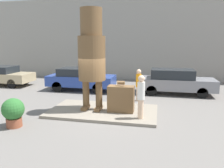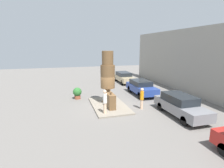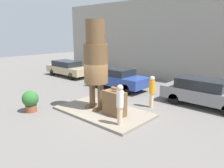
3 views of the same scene
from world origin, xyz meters
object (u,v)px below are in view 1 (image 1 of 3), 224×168
object	(u,v)px
parked_car_tan	(0,75)
planter_pot	(13,111)
worker_hivis	(139,84)
parked_car_blue	(81,78)
statue_figure	(92,52)
giant_suitcase	(121,99)
parked_car_grey	(175,81)
tourist	(141,95)

from	to	relation	value
parked_car_tan	planter_pot	bearing A→B (deg)	-48.43
worker_hivis	parked_car_blue	bearing A→B (deg)	155.31
statue_figure	parked_car_blue	bearing A→B (deg)	116.95
giant_suitcase	parked_car_grey	xyz separation A→B (m)	(2.59, 4.57, 0.10)
parked_car_grey	planter_pot	xyz separation A→B (m)	(-6.34, -6.91, -0.20)
statue_figure	giant_suitcase	bearing A→B (deg)	-4.19
parked_car_tan	planter_pot	world-z (taller)	parked_car_tan
statue_figure	tourist	bearing A→B (deg)	-19.56
tourist	planter_pot	xyz separation A→B (m)	(-4.69, -1.62, -0.49)
planter_pot	worker_hivis	distance (m)	6.45
tourist	planter_pot	world-z (taller)	tourist
planter_pot	worker_hivis	world-z (taller)	worker_hivis
worker_hivis	planter_pot	bearing A→B (deg)	-131.79
giant_suitcase	parked_car_blue	bearing A→B (deg)	129.04
giant_suitcase	parked_car_blue	size ratio (longest dim) A/B	0.32
giant_suitcase	tourist	xyz separation A→B (m)	(0.94, -0.72, 0.38)
statue_figure	parked_car_grey	distance (m)	6.28
planter_pot	parked_car_blue	bearing A→B (deg)	87.90
parked_car_tan	planter_pot	size ratio (longest dim) A/B	4.17
tourist	parked_car_tan	xyz separation A→B (m)	(-10.95, 5.43, -0.33)
tourist	parked_car_grey	size ratio (longest dim) A/B	0.38
parked_car_tan	parked_car_grey	distance (m)	12.60
statue_figure	planter_pot	xyz separation A→B (m)	(-2.39, -2.44, -2.16)
giant_suitcase	parked_car_tan	xyz separation A→B (m)	(-10.01, 4.72, 0.06)
parked_car_blue	worker_hivis	size ratio (longest dim) A/B	2.51
giant_suitcase	parked_car_grey	distance (m)	5.25
giant_suitcase	worker_hivis	bearing A→B (deg)	77.60
parked_car_tan	tourist	bearing A→B (deg)	-26.39
parked_car_grey	statue_figure	bearing A→B (deg)	-131.48
tourist	planter_pot	bearing A→B (deg)	-160.96
statue_figure	parked_car_tan	size ratio (longest dim) A/B	0.97
giant_suitcase	parked_car_tan	size ratio (longest dim) A/B	0.30
parked_car_blue	planter_pot	bearing A→B (deg)	-92.10
giant_suitcase	parked_car_grey	size ratio (longest dim) A/B	0.30
statue_figure	parked_car_grey	size ratio (longest dim) A/B	0.97
statue_figure	planter_pot	distance (m)	4.04
tourist	worker_hivis	xyz separation A→B (m)	(-0.40, 3.18, -0.14)
giant_suitcase	worker_hivis	xyz separation A→B (m)	(0.54, 2.46, 0.24)
parked_car_blue	giant_suitcase	bearing A→B (deg)	-50.96
parked_car_grey	planter_pot	size ratio (longest dim) A/B	4.15
worker_hivis	statue_figure	bearing A→B (deg)	-128.81
parked_car_tan	parked_car_blue	distance (m)	6.51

